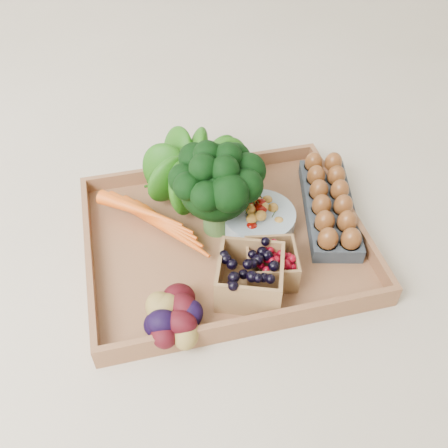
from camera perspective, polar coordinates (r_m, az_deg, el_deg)
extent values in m
plane|color=beige|center=(1.03, 0.00, -2.34)|extent=(4.00, 4.00, 0.00)
cube|color=#915F3D|center=(1.03, 0.00, -2.05)|extent=(0.55, 0.45, 0.01)
sphere|color=#10470B|center=(1.08, -3.37, 6.72)|extent=(0.16, 0.16, 0.16)
cylinder|color=#8C9EA5|center=(1.04, 4.01, 0.47)|extent=(0.15, 0.15, 0.04)
cube|color=#323940|center=(1.09, 11.88, 1.83)|extent=(0.17, 0.30, 0.03)
cube|color=black|center=(0.91, 2.99, -6.01)|extent=(0.15, 0.15, 0.08)
cube|color=maroon|center=(0.94, 5.39, -4.58)|extent=(0.11, 0.11, 0.06)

